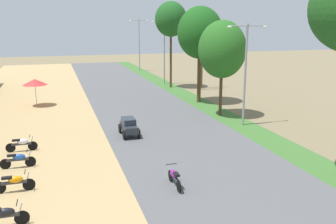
% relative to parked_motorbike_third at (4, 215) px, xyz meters
% --- Properties ---
extents(parked_motorbike_third, '(1.80, 0.54, 0.94)m').
position_rel_parked_motorbike_third_xyz_m(parked_motorbike_third, '(0.00, 0.00, 0.00)').
color(parked_motorbike_third, black).
rests_on(parked_motorbike_third, dirt_shoulder).
extents(parked_motorbike_fourth, '(1.80, 0.54, 0.94)m').
position_rel_parked_motorbike_third_xyz_m(parked_motorbike_fourth, '(0.08, 3.06, 0.00)').
color(parked_motorbike_fourth, black).
rests_on(parked_motorbike_fourth, dirt_shoulder).
extents(parked_motorbike_fifth, '(1.80, 0.54, 0.94)m').
position_rel_parked_motorbike_third_xyz_m(parked_motorbike_fifth, '(-0.01, 6.09, 0.00)').
color(parked_motorbike_fifth, black).
rests_on(parked_motorbike_fifth, dirt_shoulder).
extents(parked_motorbike_sixth, '(1.80, 0.54, 0.94)m').
position_rel_parked_motorbike_third_xyz_m(parked_motorbike_sixth, '(-0.02, 8.80, 0.00)').
color(parked_motorbike_sixth, black).
rests_on(parked_motorbike_sixth, dirt_shoulder).
extents(vendor_umbrella, '(2.20, 2.20, 2.52)m').
position_rel_parked_motorbike_third_xyz_m(vendor_umbrella, '(0.30, 21.86, 1.75)').
color(vendor_umbrella, '#99999E').
rests_on(vendor_umbrella, dirt_shoulder).
extents(median_tree_second, '(3.85, 3.85, 7.76)m').
position_rel_parked_motorbike_third_xyz_m(median_tree_second, '(15.08, 13.48, 4.94)').
color(median_tree_second, '#4C351E').
rests_on(median_tree_second, median_strip).
extents(median_tree_third, '(4.27, 4.27, 9.09)m').
position_rel_parked_motorbike_third_xyz_m(median_tree_third, '(15.40, 19.03, 6.13)').
color(median_tree_third, '#4C351E').
rests_on(median_tree_third, median_strip).
extents(median_tree_fourth, '(3.71, 3.71, 10.04)m').
position_rel_parked_motorbike_third_xyz_m(median_tree_fourth, '(15.42, 28.13, 7.48)').
color(median_tree_fourth, '#4C351E').
rests_on(median_tree_fourth, median_strip).
extents(streetlamp_near, '(3.16, 0.20, 7.45)m').
position_rel_parked_motorbike_third_xyz_m(streetlamp_near, '(15.45, 10.23, 3.82)').
color(streetlamp_near, gray).
rests_on(streetlamp_near, median_strip).
extents(streetlamp_mid, '(3.16, 0.20, 7.91)m').
position_rel_parked_motorbike_third_xyz_m(streetlamp_mid, '(15.45, 30.96, 4.06)').
color(streetlamp_mid, gray).
rests_on(streetlamp_mid, median_strip).
extents(streetlamp_far, '(3.16, 0.20, 8.21)m').
position_rel_parked_motorbike_third_xyz_m(streetlamp_far, '(15.45, 45.14, 4.21)').
color(streetlamp_far, gray).
rests_on(streetlamp_far, median_strip).
extents(utility_pole_near, '(1.80, 0.20, 8.06)m').
position_rel_parked_motorbike_third_xyz_m(utility_pole_near, '(17.92, 25.59, 3.66)').
color(utility_pole_near, brown).
rests_on(utility_pole_near, ground).
extents(utility_pole_far, '(1.80, 0.20, 8.68)m').
position_rel_parked_motorbike_third_xyz_m(utility_pole_far, '(18.79, 26.61, 3.97)').
color(utility_pole_far, brown).
rests_on(utility_pole_far, ground).
extents(car_sedan_charcoal, '(1.10, 2.26, 1.19)m').
position_rel_parked_motorbike_third_xyz_m(car_sedan_charcoal, '(6.69, 10.07, 0.19)').
color(car_sedan_charcoal, '#282D33').
rests_on(car_sedan_charcoal, road_strip).
extents(motorbike_ahead_second, '(0.54, 1.80, 0.94)m').
position_rel_parked_motorbike_third_xyz_m(motorbike_ahead_second, '(7.13, 1.47, 0.02)').
color(motorbike_ahead_second, black).
rests_on(motorbike_ahead_second, road_strip).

